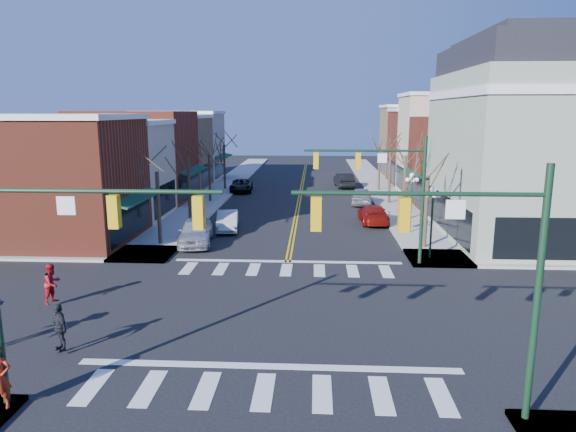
# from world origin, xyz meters

# --- Properties ---
(ground) EXTENTS (160.00, 160.00, 0.00)m
(ground) POSITION_xyz_m (0.00, 0.00, 0.00)
(ground) COLOR black
(ground) RESTS_ON ground
(sidewalk_left) EXTENTS (3.50, 70.00, 0.15)m
(sidewalk_left) POSITION_xyz_m (-8.75, 20.00, 0.07)
(sidewalk_left) COLOR #9E9B93
(sidewalk_left) RESTS_ON ground
(sidewalk_right) EXTENTS (3.50, 70.00, 0.15)m
(sidewalk_right) POSITION_xyz_m (8.75, 20.00, 0.07)
(sidewalk_right) COLOR #9E9B93
(sidewalk_right) RESTS_ON ground
(bldg_left_brick_a) EXTENTS (10.00, 8.50, 8.00)m
(bldg_left_brick_a) POSITION_xyz_m (-15.50, 11.75, 4.00)
(bldg_left_brick_a) COLOR maroon
(bldg_left_brick_a) RESTS_ON ground
(bldg_left_stucco_a) EXTENTS (10.00, 7.00, 7.50)m
(bldg_left_stucco_a) POSITION_xyz_m (-15.50, 19.50, 3.75)
(bldg_left_stucco_a) COLOR #B9AD98
(bldg_left_stucco_a) RESTS_ON ground
(bldg_left_brick_b) EXTENTS (10.00, 9.00, 8.50)m
(bldg_left_brick_b) POSITION_xyz_m (-15.50, 27.50, 4.25)
(bldg_left_brick_b) COLOR maroon
(bldg_left_brick_b) RESTS_ON ground
(bldg_left_tan) EXTENTS (10.00, 7.50, 7.80)m
(bldg_left_tan) POSITION_xyz_m (-15.50, 35.75, 3.90)
(bldg_left_tan) COLOR #9B7D55
(bldg_left_tan) RESTS_ON ground
(bldg_left_stucco_b) EXTENTS (10.00, 8.00, 8.20)m
(bldg_left_stucco_b) POSITION_xyz_m (-15.50, 43.50, 4.10)
(bldg_left_stucco_b) COLOR #B9AD98
(bldg_left_stucco_b) RESTS_ON ground
(bldg_right_brick_a) EXTENTS (10.00, 8.50, 8.00)m
(bldg_right_brick_a) POSITION_xyz_m (15.50, 25.75, 4.00)
(bldg_right_brick_a) COLOR maroon
(bldg_right_brick_a) RESTS_ON ground
(bldg_right_stucco) EXTENTS (10.00, 7.00, 10.00)m
(bldg_right_stucco) POSITION_xyz_m (15.50, 33.50, 5.00)
(bldg_right_stucco) COLOR #B9AD98
(bldg_right_stucco) RESTS_ON ground
(bldg_right_brick_b) EXTENTS (10.00, 8.00, 8.50)m
(bldg_right_brick_b) POSITION_xyz_m (15.50, 41.00, 4.25)
(bldg_right_brick_b) COLOR maroon
(bldg_right_brick_b) RESTS_ON ground
(bldg_right_tan) EXTENTS (10.00, 8.00, 9.00)m
(bldg_right_tan) POSITION_xyz_m (15.50, 49.00, 4.50)
(bldg_right_tan) COLOR #9B7D55
(bldg_right_tan) RESTS_ON ground
(victorian_corner) EXTENTS (12.25, 14.25, 13.30)m
(victorian_corner) POSITION_xyz_m (16.50, 14.50, 6.66)
(victorian_corner) COLOR gray
(victorian_corner) RESTS_ON ground
(traffic_mast_near_left) EXTENTS (6.60, 0.28, 7.20)m
(traffic_mast_near_left) POSITION_xyz_m (-5.55, -7.40, 4.71)
(traffic_mast_near_left) COLOR #14331E
(traffic_mast_near_left) RESTS_ON ground
(traffic_mast_near_right) EXTENTS (6.60, 0.28, 7.20)m
(traffic_mast_near_right) POSITION_xyz_m (5.55, -7.40, 4.71)
(traffic_mast_near_right) COLOR #14331E
(traffic_mast_near_right) RESTS_ON ground
(traffic_mast_far_right) EXTENTS (6.60, 0.28, 7.20)m
(traffic_mast_far_right) POSITION_xyz_m (5.55, 7.40, 4.71)
(traffic_mast_far_right) COLOR #14331E
(traffic_mast_far_right) RESTS_ON ground
(lamppost_corner) EXTENTS (0.36, 0.36, 4.33)m
(lamppost_corner) POSITION_xyz_m (8.20, 8.50, 2.96)
(lamppost_corner) COLOR #14331E
(lamppost_corner) RESTS_ON ground
(lamppost_midblock) EXTENTS (0.36, 0.36, 4.33)m
(lamppost_midblock) POSITION_xyz_m (8.20, 15.00, 2.96)
(lamppost_midblock) COLOR #14331E
(lamppost_midblock) RESTS_ON ground
(tree_left_a) EXTENTS (0.24, 0.24, 4.76)m
(tree_left_a) POSITION_xyz_m (-8.40, 11.00, 2.38)
(tree_left_a) COLOR #382B21
(tree_left_a) RESTS_ON ground
(tree_left_b) EXTENTS (0.24, 0.24, 5.04)m
(tree_left_b) POSITION_xyz_m (-8.40, 19.00, 2.52)
(tree_left_b) COLOR #382B21
(tree_left_b) RESTS_ON ground
(tree_left_c) EXTENTS (0.24, 0.24, 4.55)m
(tree_left_c) POSITION_xyz_m (-8.40, 27.00, 2.27)
(tree_left_c) COLOR #382B21
(tree_left_c) RESTS_ON ground
(tree_left_d) EXTENTS (0.24, 0.24, 4.90)m
(tree_left_d) POSITION_xyz_m (-8.40, 35.00, 2.45)
(tree_left_d) COLOR #382B21
(tree_left_d) RESTS_ON ground
(tree_right_a) EXTENTS (0.24, 0.24, 4.62)m
(tree_right_a) POSITION_xyz_m (8.40, 11.00, 2.31)
(tree_right_a) COLOR #382B21
(tree_right_a) RESTS_ON ground
(tree_right_b) EXTENTS (0.24, 0.24, 5.18)m
(tree_right_b) POSITION_xyz_m (8.40, 19.00, 2.59)
(tree_right_b) COLOR #382B21
(tree_right_b) RESTS_ON ground
(tree_right_c) EXTENTS (0.24, 0.24, 4.83)m
(tree_right_c) POSITION_xyz_m (8.40, 27.00, 2.42)
(tree_right_c) COLOR #382B21
(tree_right_c) RESTS_ON ground
(tree_right_d) EXTENTS (0.24, 0.24, 4.97)m
(tree_right_d) POSITION_xyz_m (8.40, 35.00, 2.48)
(tree_right_d) COLOR #382B21
(tree_right_d) RESTS_ON ground
(car_left_near) EXTENTS (2.72, 5.29, 1.72)m
(car_left_near) POSITION_xyz_m (-6.17, 11.40, 0.86)
(car_left_near) COLOR silver
(car_left_near) RESTS_ON ground
(car_left_mid) EXTENTS (1.99, 4.36, 1.39)m
(car_left_mid) POSITION_xyz_m (-4.80, 15.53, 0.69)
(car_left_mid) COLOR silver
(car_left_mid) RESTS_ON ground
(car_left_far) EXTENTS (2.60, 5.03, 1.36)m
(car_left_far) POSITION_xyz_m (-6.39, 33.73, 0.68)
(car_left_far) COLOR black
(car_left_far) RESTS_ON ground
(car_right_near) EXTENTS (2.15, 4.99, 1.43)m
(car_right_near) POSITION_xyz_m (6.02, 18.48, 0.72)
(car_right_near) COLOR maroon
(car_right_near) RESTS_ON ground
(car_right_mid) EXTENTS (2.29, 4.84, 1.60)m
(car_right_mid) POSITION_xyz_m (5.82, 26.55, 0.80)
(car_right_mid) COLOR #B7B6BB
(car_right_mid) RESTS_ON ground
(car_right_far) EXTENTS (2.28, 5.14, 1.64)m
(car_right_far) POSITION_xyz_m (4.80, 37.62, 0.82)
(car_right_far) COLOR black
(car_right_far) RESTS_ON ground
(pedestrian_red_b) EXTENTS (0.87, 1.01, 1.79)m
(pedestrian_red_b) POSITION_xyz_m (-10.00, 0.41, 1.05)
(pedestrian_red_b) COLOR #AD121D
(pedestrian_red_b) RESTS_ON sidewalk_left
(pedestrian_dark_a) EXTENTS (1.03, 1.00, 1.73)m
(pedestrian_dark_a) POSITION_xyz_m (-7.44, -4.06, 1.01)
(pedestrian_dark_a) COLOR black
(pedestrian_dark_a) RESTS_ON sidewalk_left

